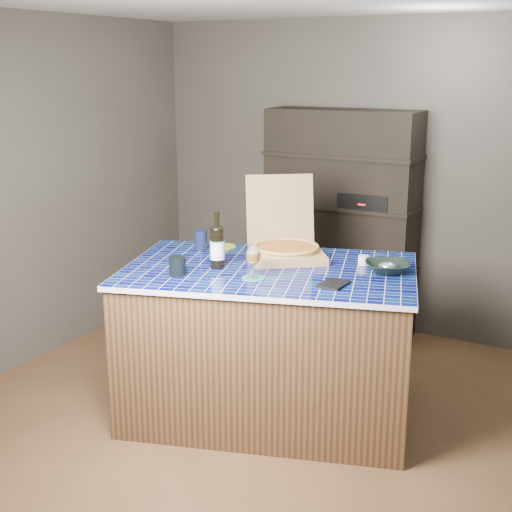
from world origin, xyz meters
The scene contains 14 objects.
room centered at (0.00, 0.00, 1.25)m, with size 3.50×3.50×3.50m.
shelving_unit centered at (0.00, 1.53, 0.90)m, with size 1.20×0.41×1.80m.
kitchen_island centered at (0.20, -0.06, 0.48)m, with size 1.98×1.57×0.95m.
pizza_box centered at (0.17, 0.21, 1.02)m, with size 0.68×0.70×0.49m.
mead_bottle centered at (-0.08, -0.20, 1.08)m, with size 0.09×0.09×0.34m.
teal_trivet centered at (0.22, -0.30, 0.95)m, with size 0.13×0.13×0.01m, color #19847C.
wine_glass centered at (0.22, -0.30, 1.08)m, with size 0.08×0.08×0.19m.
tumbler centered at (-0.20, -0.45, 1.00)m, with size 0.10×0.10×0.11m, color black.
dvd_case centered at (0.67, -0.19, 0.96)m, with size 0.13×0.18×0.01m, color black.
bowl centered at (0.85, 0.19, 0.98)m, with size 0.26×0.26×0.06m, color black.
foil_contents centered at (0.85, 0.19, 0.99)m, with size 0.11×0.09×0.05m, color silver.
white_jar centered at (0.66, 0.29, 0.98)m, with size 0.07×0.07×0.06m, color white.
navy_cup centered at (-0.41, 0.11, 1.02)m, with size 0.08×0.08×0.13m, color #0E1533.
green_trivet centered at (-0.32, 0.24, 0.95)m, with size 0.17×0.17×0.01m, color #89AC24.
Camera 1 is at (2.13, -3.70, 2.14)m, focal length 50.00 mm.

